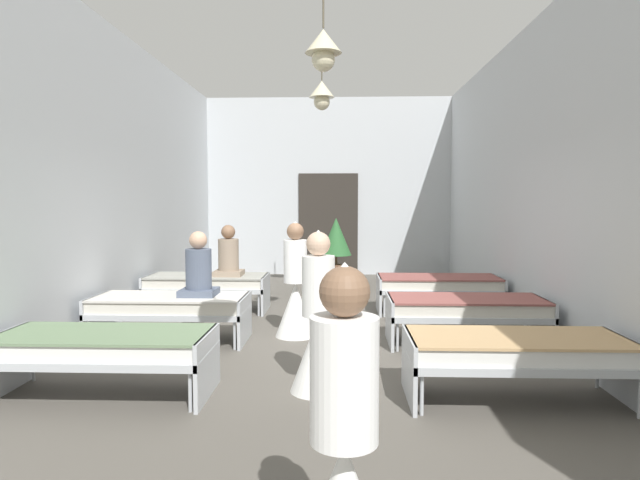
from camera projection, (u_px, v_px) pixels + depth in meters
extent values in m
cube|color=#59544C|center=(317.00, 347.00, 6.75)|extent=(6.35, 13.28, 0.10)
cube|color=silver|center=(328.00, 187.00, 13.02)|extent=(6.15, 0.20, 4.18)
cube|color=silver|center=(75.00, 173.00, 6.71)|extent=(0.20, 12.68, 4.18)
cube|color=silver|center=(567.00, 172.00, 6.49)|extent=(0.20, 12.68, 4.18)
cube|color=#2D2823|center=(328.00, 224.00, 12.96)|extent=(1.40, 0.06, 2.40)
cylinder|color=brown|center=(323.00, 11.00, 6.46)|extent=(0.02, 0.02, 0.39)
cone|color=beige|center=(323.00, 41.00, 6.49)|extent=(0.44, 0.44, 0.28)
sphere|color=beige|center=(323.00, 60.00, 6.50)|extent=(0.28, 0.28, 0.28)
cylinder|color=brown|center=(322.00, 70.00, 9.41)|extent=(0.02, 0.02, 0.35)
cone|color=beige|center=(322.00, 89.00, 9.44)|extent=(0.44, 0.44, 0.28)
sphere|color=beige|center=(322.00, 102.00, 9.45)|extent=(0.28, 0.28, 0.28)
cylinder|color=#B7BCC1|center=(33.00, 364.00, 5.30)|extent=(0.03, 0.03, 0.34)
cylinder|color=#B7BCC1|center=(190.00, 392.00, 4.52)|extent=(0.03, 0.03, 0.34)
cylinder|color=#B7BCC1|center=(211.00, 366.00, 5.23)|extent=(0.03, 0.03, 0.34)
cube|color=#B7BCC1|center=(105.00, 354.00, 4.89)|extent=(1.90, 0.84, 0.07)
cube|color=#B7BCC1|center=(4.00, 363.00, 4.93)|extent=(0.04, 0.84, 0.57)
cube|color=#B7BCC1|center=(208.00, 365.00, 4.87)|extent=(0.04, 0.84, 0.57)
cube|color=white|center=(104.00, 343.00, 4.89)|extent=(1.82, 0.78, 0.14)
cube|color=slate|center=(104.00, 334.00, 4.88)|extent=(1.86, 0.82, 0.02)
cylinder|color=#B7BCC1|center=(422.00, 395.00, 4.45)|extent=(0.03, 0.03, 0.34)
cylinder|color=#B7BCC1|center=(410.00, 368.00, 5.16)|extent=(0.03, 0.03, 0.34)
cylinder|color=#B7BCC1|center=(640.00, 398.00, 4.38)|extent=(0.03, 0.03, 0.34)
cylinder|color=#B7BCC1|center=(598.00, 370.00, 5.10)|extent=(0.03, 0.03, 0.34)
cube|color=#B7BCC1|center=(516.00, 359.00, 4.76)|extent=(1.90, 0.84, 0.07)
cube|color=#B7BCC1|center=(409.00, 367.00, 4.80)|extent=(0.04, 0.84, 0.57)
cube|color=#B7BCC1|center=(625.00, 370.00, 4.73)|extent=(0.04, 0.84, 0.57)
cube|color=white|center=(517.00, 347.00, 4.75)|extent=(1.82, 0.78, 0.14)
cube|color=tan|center=(517.00, 338.00, 4.75)|extent=(1.86, 0.82, 0.02)
cylinder|color=#B7BCC1|center=(89.00, 334.00, 6.48)|extent=(0.03, 0.03, 0.34)
cylinder|color=#B7BCC1|center=(114.00, 321.00, 7.19)|extent=(0.03, 0.03, 0.34)
cylinder|color=#B7BCC1|center=(234.00, 336.00, 6.41)|extent=(0.03, 0.03, 0.34)
cylinder|color=#B7BCC1|center=(245.00, 322.00, 7.13)|extent=(0.03, 0.03, 0.34)
cube|color=#B7BCC1|center=(170.00, 312.00, 6.79)|extent=(1.90, 0.84, 0.07)
cube|color=#B7BCC1|center=(97.00, 318.00, 6.83)|extent=(0.04, 0.84, 0.57)
cube|color=#B7BCC1|center=(245.00, 319.00, 6.76)|extent=(0.04, 0.84, 0.57)
cube|color=silver|center=(170.00, 303.00, 6.78)|extent=(1.82, 0.78, 0.14)
cube|color=beige|center=(170.00, 297.00, 6.77)|extent=(1.86, 0.82, 0.02)
cylinder|color=#B7BCC1|center=(397.00, 337.00, 6.34)|extent=(0.03, 0.03, 0.34)
cylinder|color=#B7BCC1|center=(392.00, 323.00, 7.06)|extent=(0.03, 0.03, 0.34)
cylinder|color=#B7BCC1|center=(549.00, 338.00, 6.28)|extent=(0.03, 0.03, 0.34)
cylinder|color=#B7BCC1|center=(528.00, 324.00, 6.99)|extent=(0.03, 0.03, 0.34)
cube|color=#B7BCC1|center=(466.00, 314.00, 6.65)|extent=(1.90, 0.84, 0.07)
cube|color=#B7BCC1|center=(390.00, 320.00, 6.69)|extent=(0.04, 0.84, 0.57)
cube|color=#B7BCC1|center=(543.00, 322.00, 6.62)|extent=(0.04, 0.84, 0.57)
cube|color=silver|center=(466.00, 305.00, 6.65)|extent=(1.82, 0.78, 0.14)
cube|color=#8C4C47|center=(467.00, 299.00, 6.64)|extent=(1.86, 0.82, 0.02)
cylinder|color=#B7BCC1|center=(146.00, 304.00, 8.37)|extent=(0.03, 0.03, 0.34)
cylinder|color=#B7BCC1|center=(161.00, 296.00, 9.09)|extent=(0.03, 0.03, 0.34)
cylinder|color=#B7BCC1|center=(259.00, 305.00, 8.31)|extent=(0.03, 0.03, 0.34)
cylinder|color=#B7BCC1|center=(265.00, 297.00, 9.02)|extent=(0.03, 0.03, 0.34)
cube|color=#B7BCC1|center=(207.00, 288.00, 8.68)|extent=(1.90, 0.84, 0.07)
cube|color=#B7BCC1|center=(150.00, 293.00, 8.72)|extent=(0.04, 0.84, 0.57)
cube|color=#B7BCC1|center=(266.00, 293.00, 8.65)|extent=(0.04, 0.84, 0.57)
cube|color=silver|center=(207.00, 281.00, 8.67)|extent=(1.82, 0.78, 0.14)
cube|color=#9E9E93|center=(207.00, 276.00, 8.67)|extent=(1.86, 0.82, 0.02)
cylinder|color=#B7BCC1|center=(384.00, 306.00, 8.23)|extent=(0.03, 0.03, 0.34)
cylinder|color=#B7BCC1|center=(381.00, 297.00, 8.95)|extent=(0.03, 0.03, 0.34)
cylinder|color=#B7BCC1|center=(501.00, 307.00, 8.17)|extent=(0.03, 0.03, 0.34)
cylinder|color=#B7BCC1|center=(488.00, 298.00, 8.89)|extent=(0.03, 0.03, 0.34)
cube|color=#B7BCC1|center=(438.00, 289.00, 8.55)|extent=(1.90, 0.84, 0.07)
cube|color=#B7BCC1|center=(379.00, 294.00, 8.59)|extent=(0.04, 0.84, 0.57)
cube|color=#B7BCC1|center=(498.00, 295.00, 8.52)|extent=(0.04, 0.84, 0.57)
cube|color=silver|center=(438.00, 282.00, 8.54)|extent=(1.82, 0.78, 0.14)
cube|color=#8C4C47|center=(439.00, 277.00, 8.53)|extent=(1.86, 0.82, 0.02)
cone|color=white|center=(295.00, 309.00, 7.05)|extent=(0.52, 0.52, 0.70)
cylinder|color=white|center=(295.00, 261.00, 7.01)|extent=(0.30, 0.30, 0.55)
sphere|color=#846047|center=(295.00, 231.00, 6.98)|extent=(0.22, 0.22, 0.22)
cone|color=white|center=(295.00, 225.00, 6.98)|extent=(0.18, 0.18, 0.10)
cylinder|color=white|center=(344.00, 380.00, 2.36)|extent=(0.30, 0.30, 0.55)
sphere|color=#846047|center=(345.00, 292.00, 2.33)|extent=(0.22, 0.22, 0.22)
cone|color=white|center=(345.00, 274.00, 2.32)|extent=(0.18, 0.18, 0.10)
cone|color=white|center=(318.00, 353.00, 5.01)|extent=(0.52, 0.52, 0.70)
cylinder|color=white|center=(318.00, 286.00, 4.97)|extent=(0.30, 0.30, 0.55)
sphere|color=beige|center=(318.00, 244.00, 4.94)|extent=(0.22, 0.22, 0.22)
cone|color=white|center=(318.00, 235.00, 4.93)|extent=(0.18, 0.18, 0.10)
cylinder|color=gray|center=(229.00, 257.00, 8.60)|extent=(0.32, 0.32, 0.58)
cube|color=gray|center=(229.00, 273.00, 8.62)|extent=(0.44, 0.44, 0.08)
sphere|color=#846047|center=(228.00, 232.00, 8.57)|extent=(0.22, 0.22, 0.22)
cylinder|color=#515B70|center=(199.00, 272.00, 6.79)|extent=(0.32, 0.32, 0.58)
cube|color=#515B70|center=(199.00, 292.00, 6.80)|extent=(0.44, 0.44, 0.08)
sphere|color=tan|center=(198.00, 240.00, 6.76)|extent=(0.22, 0.22, 0.22)
cylinder|color=brown|center=(336.00, 273.00, 11.73)|extent=(0.33, 0.33, 0.39)
cylinder|color=brown|center=(336.00, 260.00, 11.71)|extent=(0.06, 0.06, 0.20)
cone|color=#2D6633|center=(336.00, 236.00, 11.68)|extent=(0.66, 0.66, 0.80)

